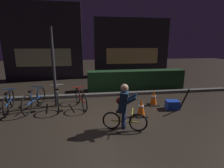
{
  "coord_description": "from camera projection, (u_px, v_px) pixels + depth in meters",
  "views": [
    {
      "loc": [
        -0.65,
        -4.87,
        2.21
      ],
      "look_at": [
        0.2,
        0.6,
        0.9
      ],
      "focal_mm": 27.09,
      "sensor_mm": 36.0,
      "label": 1
    }
  ],
  "objects": [
    {
      "name": "parked_bike_left_mid",
      "position": [
        34.0,
        100.0,
        5.82
      ],
      "size": [
        0.47,
        1.62,
        0.76
      ],
      "rotation": [
        0.0,
        0.0,
        1.37
      ],
      "color": "black",
      "rests_on": "ground"
    },
    {
      "name": "parked_bike_leftmost",
      "position": [
        9.0,
        102.0,
        5.66
      ],
      "size": [
        0.46,
        1.55,
        0.72
      ],
      "rotation": [
        0.0,
        0.0,
        1.76
      ],
      "color": "black",
      "rests_on": "ground"
    },
    {
      "name": "sidewalk_curb",
      "position": [
        102.0,
        95.0,
        7.39
      ],
      "size": [
        12.0,
        0.24,
        0.12
      ],
      "primitive_type": "cube",
      "color": "#56544F",
      "rests_on": "ground"
    },
    {
      "name": "storefront_right",
      "position": [
        132.0,
        47.0,
        12.15
      ],
      "size": [
        5.36,
        0.54,
        3.99
      ],
      "color": "#262328",
      "rests_on": "ground"
    },
    {
      "name": "blue_crate",
      "position": [
        172.0,
        105.0,
        5.89
      ],
      "size": [
        0.47,
        0.37,
        0.3
      ],
      "primitive_type": "cube",
      "rotation": [
        0.0,
        0.0,
        -0.11
      ],
      "color": "#193DB7",
      "rests_on": "ground"
    },
    {
      "name": "hedge_row",
      "position": [
        136.0,
        80.0,
        8.43
      ],
      "size": [
        4.8,
        0.7,
        0.95
      ],
      "primitive_type": "cube",
      "color": "#19381C",
      "rests_on": "ground"
    },
    {
      "name": "storefront_left",
      "position": [
        44.0,
        42.0,
        10.52
      ],
      "size": [
        4.73,
        0.54,
        4.68
      ],
      "color": "#262328",
      "rests_on": "ground"
    },
    {
      "name": "traffic_cone_far",
      "position": [
        154.0,
        98.0,
        6.25
      ],
      "size": [
        0.36,
        0.36,
        0.57
      ],
      "color": "black",
      "rests_on": "ground"
    },
    {
      "name": "street_post",
      "position": [
        54.0,
        68.0,
        5.86
      ],
      "size": [
        0.1,
        0.1,
        2.79
      ],
      "primitive_type": "cylinder",
      "color": "#2D2D33",
      "rests_on": "ground"
    },
    {
      "name": "cyclist",
      "position": [
        124.0,
        107.0,
        4.34
      ],
      "size": [
        1.14,
        0.63,
        1.25
      ],
      "rotation": [
        0.0,
        0.0,
        -0.33
      ],
      "color": "black",
      "rests_on": "ground"
    },
    {
      "name": "closed_umbrella",
      "position": [
        184.0,
        100.0,
        5.63
      ],
      "size": [
        0.16,
        0.34,
        0.81
      ],
      "primitive_type": "cylinder",
      "rotation": [
        0.0,
        0.36,
        5.06
      ],
      "color": "black",
      "rests_on": "ground"
    },
    {
      "name": "ground_plane",
      "position": [
        109.0,
        116.0,
        5.29
      ],
      "size": [
        40.0,
        40.0,
        0.0
      ],
      "primitive_type": "plane",
      "color": "#2D261E"
    },
    {
      "name": "parked_bike_center_left",
      "position": [
        58.0,
        98.0,
        5.99
      ],
      "size": [
        0.46,
        1.67,
        0.78
      ],
      "rotation": [
        0.0,
        0.0,
        1.74
      ],
      "color": "black",
      "rests_on": "ground"
    },
    {
      "name": "traffic_cone_near",
      "position": [
        141.0,
        108.0,
        5.28
      ],
      "size": [
        0.36,
        0.36,
        0.57
      ],
      "color": "black",
      "rests_on": "ground"
    },
    {
      "name": "parked_bike_center_right",
      "position": [
        81.0,
        98.0,
        6.03
      ],
      "size": [
        0.53,
        1.47,
        0.7
      ],
      "rotation": [
        0.0,
        0.0,
        1.85
      ],
      "color": "black",
      "rests_on": "ground"
    }
  ]
}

